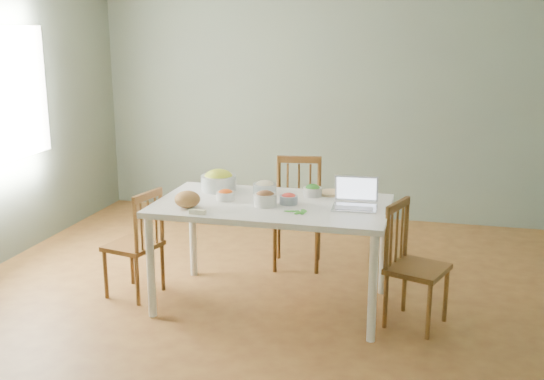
% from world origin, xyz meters
% --- Properties ---
extents(floor, '(5.00, 5.00, 0.00)m').
position_xyz_m(floor, '(0.00, 0.00, 0.00)').
color(floor, brown).
rests_on(floor, ground).
extents(wall_back, '(5.00, 0.00, 2.70)m').
position_xyz_m(wall_back, '(0.00, 2.50, 1.35)').
color(wall_back, slate).
rests_on(wall_back, ground).
extents(wall_front, '(5.00, 0.00, 2.70)m').
position_xyz_m(wall_front, '(0.00, -2.50, 1.35)').
color(wall_front, slate).
rests_on(wall_front, ground).
extents(dining_table, '(1.73, 0.97, 0.81)m').
position_xyz_m(dining_table, '(0.11, -0.05, 0.41)').
color(dining_table, white).
rests_on(dining_table, floor).
extents(chair_far, '(0.48, 0.46, 0.97)m').
position_xyz_m(chair_far, '(0.12, 0.81, 0.48)').
color(chair_far, '#522B11').
rests_on(chair_far, floor).
extents(chair_left, '(0.44, 0.45, 0.86)m').
position_xyz_m(chair_left, '(-1.01, -0.14, 0.43)').
color(chair_left, '#522B11').
rests_on(chair_left, floor).
extents(chair_right, '(0.49, 0.50, 0.89)m').
position_xyz_m(chair_right, '(1.19, -0.14, 0.45)').
color(chair_right, '#522B11').
rests_on(chair_right, floor).
extents(bread_boule, '(0.22, 0.22, 0.12)m').
position_xyz_m(bread_boule, '(-0.46, -0.32, 0.87)').
color(bread_boule, '#A16A37').
rests_on(bread_boule, dining_table).
extents(butter_stick, '(0.12, 0.04, 0.03)m').
position_xyz_m(butter_stick, '(-0.33, -0.47, 0.83)').
color(butter_stick, '#F5EBC6').
rests_on(butter_stick, dining_table).
extents(bowl_squash, '(0.37, 0.37, 0.16)m').
position_xyz_m(bowl_squash, '(-0.40, 0.22, 0.89)').
color(bowl_squash, gold).
rests_on(bowl_squash, dining_table).
extents(bowl_carrot, '(0.17, 0.17, 0.08)m').
position_xyz_m(bowl_carrot, '(-0.26, -0.04, 0.85)').
color(bowl_carrot, '#F94A05').
rests_on(bowl_carrot, dining_table).
extents(bowl_onion, '(0.24, 0.24, 0.10)m').
position_xyz_m(bowl_onion, '(-0.02, 0.21, 0.86)').
color(bowl_onion, beige).
rests_on(bowl_onion, dining_table).
extents(bowl_mushroom, '(0.17, 0.17, 0.11)m').
position_xyz_m(bowl_mushroom, '(0.08, -0.14, 0.87)').
color(bowl_mushroom, '#402517').
rests_on(bowl_mushroom, dining_table).
extents(bowl_redpep, '(0.18, 0.18, 0.08)m').
position_xyz_m(bowl_redpep, '(0.23, -0.05, 0.85)').
color(bowl_redpep, '#E7323F').
rests_on(bowl_redpep, dining_table).
extents(bowl_broccoli, '(0.17, 0.17, 0.09)m').
position_xyz_m(bowl_broccoli, '(0.36, 0.23, 0.86)').
color(bowl_broccoli, '#20691C').
rests_on(bowl_broccoli, dining_table).
extents(flatbread, '(0.23, 0.23, 0.02)m').
position_xyz_m(flatbread, '(0.50, 0.32, 0.82)').
color(flatbread, beige).
rests_on(flatbread, dining_table).
extents(basil_bunch, '(0.19, 0.19, 0.02)m').
position_xyz_m(basil_bunch, '(0.33, -0.25, 0.82)').
color(basil_bunch, '#206D12').
rests_on(basil_bunch, dining_table).
extents(laptop, '(0.33, 0.30, 0.22)m').
position_xyz_m(laptop, '(0.73, -0.06, 0.92)').
color(laptop, silver).
rests_on(laptop, dining_table).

